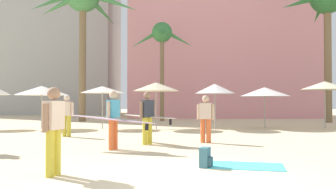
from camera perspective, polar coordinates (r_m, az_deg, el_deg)
ground at (r=6.15m, az=1.63°, el=-14.25°), size 120.00×120.00×0.00m
hotel_pink at (r=34.94m, az=8.39°, el=12.42°), size 16.63×10.11×19.23m
palm_tree_far_left at (r=26.30m, az=-13.79°, el=14.41°), size 7.88×7.64×10.28m
palm_tree_left at (r=25.62m, az=-0.99°, el=9.09°), size 4.72×4.98×7.21m
palm_tree_center at (r=26.36m, az=24.75°, el=13.20°), size 6.10×5.99×9.62m
cafe_umbrella_0 at (r=19.91m, az=24.36°, el=1.35°), size 2.50×2.50×2.46m
cafe_umbrella_1 at (r=17.57m, az=-1.96°, el=1.28°), size 2.35×2.35×2.38m
cafe_umbrella_2 at (r=18.92m, az=-20.01°, el=0.61°), size 2.70×2.70×2.21m
cafe_umbrella_3 at (r=18.82m, az=15.60°, el=0.43°), size 2.62×2.62×2.15m
cafe_umbrella_4 at (r=18.21m, az=-10.73°, el=0.78°), size 2.28×2.28×2.20m
cafe_umbrella_5 at (r=17.53m, az=7.71°, el=0.94°), size 2.03×2.03×2.29m
beach_towel at (r=7.81m, az=12.47°, el=-11.35°), size 1.81×1.28×0.01m
backpack at (r=7.50m, az=6.16°, el=-10.29°), size 0.32×0.34×0.42m
person_far_right at (r=10.10m, az=-9.09°, el=-3.83°), size 2.71×1.29×1.71m
person_mid_center at (r=11.41m, az=-3.38°, el=-3.53°), size 2.14×2.36×1.71m
person_far_left at (r=14.42m, az=-16.30°, el=-3.07°), size 0.61×0.31×1.66m
person_mid_left at (r=6.86m, az=-18.30°, el=-5.12°), size 0.33×0.60×1.66m
person_near_left at (r=11.87m, az=6.21°, el=-3.67°), size 0.61×0.32×1.61m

